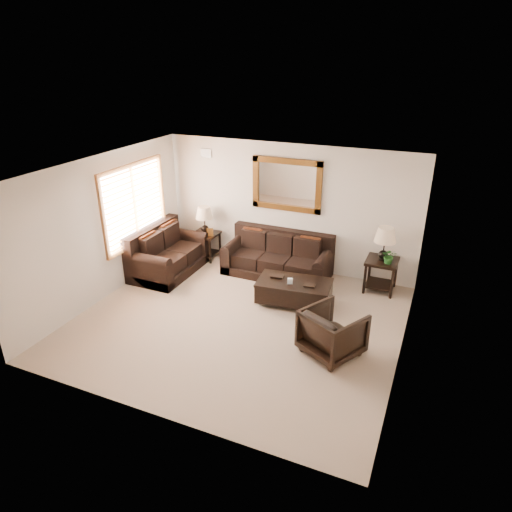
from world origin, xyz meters
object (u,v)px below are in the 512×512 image
at_px(loveseat, 167,256).
at_px(end_table_right, 384,250).
at_px(armchair, 333,330).
at_px(sofa, 278,259).
at_px(coffee_table, 294,290).
at_px(end_table_left, 205,225).

height_order(loveseat, end_table_right, end_table_right).
relative_size(loveseat, armchair, 2.09).
height_order(loveseat, armchair, loveseat).
distance_m(sofa, loveseat, 2.39).
distance_m(loveseat, coffee_table, 2.99).
distance_m(sofa, end_table_left, 1.88).
height_order(coffee_table, armchair, armchair).
bearing_deg(armchair, coffee_table, -21.01).
bearing_deg(sofa, coffee_table, -56.03).
bearing_deg(end_table_left, sofa, -3.77).
xyz_separation_m(end_table_right, coffee_table, (-1.39, -1.18, -0.58)).
height_order(end_table_left, armchair, end_table_left).
bearing_deg(coffee_table, end_table_left, 148.69).
distance_m(coffee_table, armchair, 1.63).
relative_size(sofa, loveseat, 1.27).
bearing_deg(end_table_right, end_table_left, 179.68).
xyz_separation_m(coffee_table, armchair, (1.05, -1.24, 0.13)).
relative_size(sofa, armchair, 2.66).
relative_size(sofa, end_table_left, 1.81).
height_order(sofa, loveseat, loveseat).
distance_m(end_table_right, armchair, 2.49).
xyz_separation_m(end_table_left, end_table_right, (3.94, -0.02, 0.07)).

